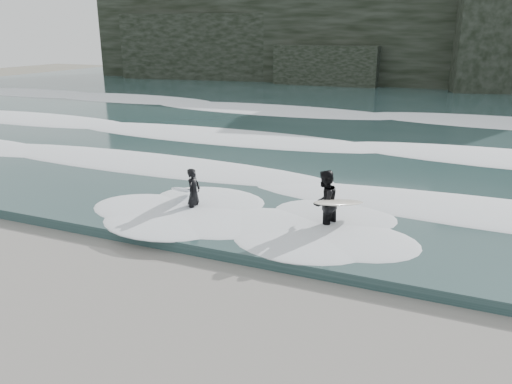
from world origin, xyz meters
TOP-DOWN VIEW (x-y plane):
  - ground at (0.00, 0.00)m, footprint 120.00×120.00m
  - sea at (0.00, 29.00)m, footprint 90.00×52.00m
  - headland at (0.00, 46.00)m, footprint 70.00×9.00m
  - foam_near at (0.00, 9.00)m, footprint 60.00×3.20m
  - foam_mid at (0.00, 16.00)m, footprint 60.00×4.00m
  - foam_far at (0.00, 25.00)m, footprint 60.00×4.80m
  - surfer_left at (-2.28, 5.45)m, footprint 1.15×2.00m
  - surfer_right at (1.82, 5.65)m, footprint 1.55×2.33m

SIDE VIEW (x-z plane):
  - ground at x=0.00m, z-range 0.00..0.00m
  - sea at x=0.00m, z-range 0.00..0.30m
  - foam_near at x=0.00m, z-range 0.30..0.50m
  - foam_mid at x=0.00m, z-range 0.30..0.54m
  - foam_far at x=0.00m, z-range 0.30..0.60m
  - surfer_left at x=-2.28m, z-range 0.01..1.51m
  - surfer_right at x=1.82m, z-range 0.01..1.83m
  - headland at x=0.00m, z-range 0.00..10.00m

